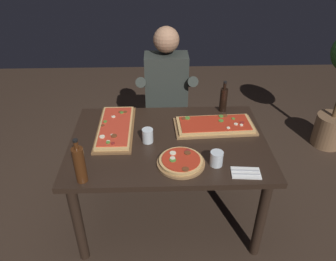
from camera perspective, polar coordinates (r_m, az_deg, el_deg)
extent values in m
plane|color=#38281E|center=(2.82, 0.03, -14.12)|extent=(6.40, 6.40, 0.00)
cube|color=black|center=(2.35, 0.04, -2.10)|extent=(1.40, 0.96, 0.04)
cylinder|color=black|center=(2.36, -15.41, -15.36)|extent=(0.07, 0.07, 0.70)
cylinder|color=black|center=(2.39, 15.89, -14.59)|extent=(0.07, 0.07, 0.70)
cylinder|color=black|center=(2.94, -12.42, -3.67)|extent=(0.07, 0.07, 0.70)
cylinder|color=black|center=(2.97, 11.85, -3.21)|extent=(0.07, 0.07, 0.70)
cube|color=olive|center=(2.49, 8.11, 0.66)|extent=(0.61, 0.31, 0.02)
cube|color=tan|center=(2.48, 8.15, 1.01)|extent=(0.57, 0.28, 0.02)
cube|color=#B72D19|center=(2.48, 8.17, 1.26)|extent=(0.53, 0.25, 0.01)
cylinder|color=brown|center=(2.50, 2.74, 2.12)|extent=(0.03, 0.03, 0.01)
cylinder|color=#4C7F2D|center=(2.55, 11.32, 2.05)|extent=(0.03, 0.03, 0.00)
cylinder|color=#4C7F2D|center=(2.51, 3.40, 2.19)|extent=(0.04, 0.04, 0.01)
cylinder|color=beige|center=(2.43, 10.48, 0.47)|extent=(0.03, 0.03, 0.00)
cylinder|color=maroon|center=(2.51, 12.81, 1.36)|extent=(0.03, 0.03, 0.00)
cylinder|color=beige|center=(2.48, 12.68, 0.95)|extent=(0.03, 0.03, 0.01)
cylinder|color=#4C7F2D|center=(2.56, 9.24, 2.47)|extent=(0.04, 0.04, 0.01)
cylinder|color=#4C7F2D|center=(2.50, 9.24, 1.70)|extent=(0.04, 0.04, 0.01)
cylinder|color=brown|center=(2.57, 9.90, 2.55)|extent=(0.04, 0.04, 0.01)
cylinder|color=beige|center=(2.48, 11.76, 1.12)|extent=(0.03, 0.03, 0.01)
cube|color=brown|center=(2.47, -9.11, 0.27)|extent=(0.27, 0.62, 0.02)
cube|color=tan|center=(2.46, -9.15, 0.62)|extent=(0.24, 0.58, 0.02)
cube|color=red|center=(2.46, -9.18, 0.88)|extent=(0.21, 0.53, 0.01)
cylinder|color=beige|center=(2.34, -9.70, -0.77)|extent=(0.02, 0.02, 0.01)
cylinder|color=#4C7F2D|center=(2.50, -10.91, 1.55)|extent=(0.03, 0.03, 0.01)
cylinder|color=beige|center=(2.28, -10.39, -1.88)|extent=(0.03, 0.03, 0.01)
cylinder|color=beige|center=(2.34, -11.43, -1.06)|extent=(0.04, 0.04, 0.01)
cylinder|color=maroon|center=(2.26, -9.60, -2.20)|extent=(0.03, 0.03, 0.01)
cylinder|color=#4C7F2D|center=(2.27, -10.41, -2.05)|extent=(0.03, 0.03, 0.01)
cylinder|color=brown|center=(2.46, -11.31, 0.86)|extent=(0.02, 0.02, 0.01)
cylinder|color=beige|center=(2.56, -9.51, 2.40)|extent=(0.03, 0.03, 0.00)
cylinder|color=#4C7F2D|center=(2.60, -8.08, 3.13)|extent=(0.03, 0.03, 0.01)
cylinder|color=brown|center=(2.33, -9.41, -0.92)|extent=(0.04, 0.04, 0.01)
cylinder|color=brown|center=(2.61, -7.47, 3.24)|extent=(0.03, 0.03, 0.01)
cylinder|color=brown|center=(2.61, -8.26, 3.22)|extent=(0.04, 0.04, 0.00)
cylinder|color=olive|center=(2.12, 2.26, -5.68)|extent=(0.31, 0.31, 0.02)
cylinder|color=tan|center=(2.10, 2.27, -5.30)|extent=(0.28, 0.28, 0.02)
cylinder|color=#B72D19|center=(2.10, 2.27, -5.02)|extent=(0.25, 0.25, 0.01)
cylinder|color=maroon|center=(2.15, 3.31, -3.73)|extent=(0.04, 0.04, 0.00)
cylinder|color=brown|center=(2.01, 3.07, -6.74)|extent=(0.04, 0.04, 0.01)
cylinder|color=brown|center=(2.14, 3.42, -3.91)|extent=(0.04, 0.04, 0.01)
cylinder|color=beige|center=(2.14, 0.85, -3.96)|extent=(0.04, 0.04, 0.01)
cylinder|color=beige|center=(2.09, 0.81, -4.85)|extent=(0.03, 0.03, 0.01)
cylinder|color=maroon|center=(2.17, 3.53, -3.42)|extent=(0.03, 0.03, 0.01)
cylinder|color=#4C7F2D|center=(2.08, 0.83, -5.16)|extent=(0.04, 0.04, 0.00)
cylinder|color=#47230F|center=(1.99, -15.14, -5.83)|extent=(0.07, 0.07, 0.24)
cylinder|color=#47230F|center=(1.91, -15.76, -2.47)|extent=(0.03, 0.03, 0.05)
cylinder|color=black|center=(1.89, -15.90, -1.70)|extent=(0.03, 0.03, 0.01)
cylinder|color=black|center=(2.69, 9.63, 5.26)|extent=(0.06, 0.06, 0.20)
cylinder|color=black|center=(2.63, 9.88, 7.66)|extent=(0.02, 0.02, 0.05)
cylinder|color=black|center=(2.62, 9.95, 8.30)|extent=(0.03, 0.03, 0.01)
cylinder|color=silver|center=(2.11, 8.46, -4.86)|extent=(0.08, 0.08, 0.10)
cylinder|color=silver|center=(2.30, -3.57, -0.90)|extent=(0.08, 0.08, 0.10)
cylinder|color=#5B3814|center=(2.31, -3.54, -1.50)|extent=(0.06, 0.06, 0.04)
cube|color=white|center=(2.10, 13.43, -7.22)|extent=(0.19, 0.12, 0.01)
cube|color=silver|center=(2.08, 13.52, -7.43)|extent=(0.17, 0.03, 0.00)
cube|color=silver|center=(2.11, 13.37, -6.79)|extent=(0.17, 0.03, 0.00)
cube|color=black|center=(3.16, -0.26, 1.77)|extent=(0.44, 0.44, 0.04)
cube|color=black|center=(3.22, -0.38, 7.12)|extent=(0.40, 0.04, 0.42)
cylinder|color=black|center=(3.13, -3.64, -3.63)|extent=(0.04, 0.04, 0.41)
cylinder|color=black|center=(3.14, 3.33, -3.49)|extent=(0.04, 0.04, 0.41)
cylinder|color=black|center=(3.44, -3.51, 0.16)|extent=(0.04, 0.04, 0.41)
cylinder|color=black|center=(3.45, 2.81, 0.27)|extent=(0.04, 0.04, 0.41)
cylinder|color=#23232D|center=(3.12, -2.00, -3.20)|extent=(0.11, 0.11, 0.45)
cylinder|color=#23232D|center=(3.13, 1.68, -3.13)|extent=(0.11, 0.11, 0.45)
cube|color=#23232D|center=(3.03, -0.21, 2.08)|extent=(0.34, 0.40, 0.12)
cube|color=#2D332D|center=(2.97, -0.28, 8.38)|extent=(0.38, 0.22, 0.52)
sphere|color=#A37556|center=(2.83, -0.30, 15.57)|extent=(0.22, 0.22, 0.22)
cylinder|color=#2D332D|center=(2.92, -4.63, 8.34)|extent=(0.09, 0.31, 0.21)
cylinder|color=#2D332D|center=(2.93, 4.10, 8.47)|extent=(0.09, 0.31, 0.21)
cylinder|color=#846042|center=(3.88, 26.30, 0.02)|extent=(0.32, 0.32, 0.35)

